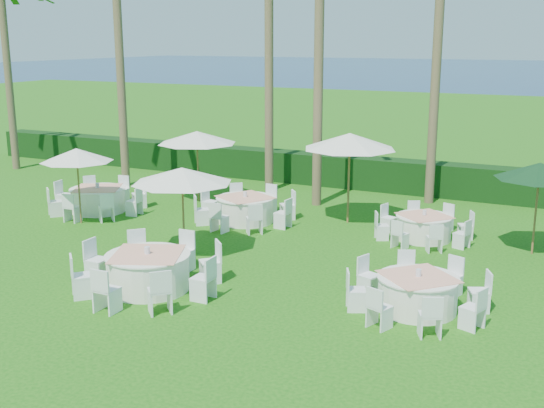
{
  "coord_description": "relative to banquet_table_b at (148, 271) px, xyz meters",
  "views": [
    {
      "loc": [
        9.01,
        -12.67,
        5.66
      ],
      "look_at": [
        1.31,
        3.36,
        1.3
      ],
      "focal_mm": 45.0,
      "sensor_mm": 36.0,
      "label": 1
    }
  ],
  "objects": [
    {
      "name": "ocean",
      "position": [
        -0.02,
        102.55,
        -0.45
      ],
      "size": [
        260.0,
        260.0,
        0.0
      ],
      "primitive_type": "plane",
      "color": "#081F54",
      "rests_on": "ground"
    },
    {
      "name": "palm_d",
      "position": [
        3.87,
        11.29,
        4.85
      ],
      "size": [
        4.41,
        4.08,
        9.66
      ],
      "color": "brown",
      "rests_on": "ground"
    },
    {
      "name": "umbrella_b",
      "position": [
        -0.67,
        2.56,
        1.71
      ],
      "size": [
        2.67,
        2.67,
        2.37
      ],
      "color": "brown",
      "rests_on": "ground"
    },
    {
      "name": "umbrella_d",
      "position": [
        2.18,
        7.52,
        2.13
      ],
      "size": [
        2.89,
        2.89,
        2.82
      ],
      "color": "brown",
      "rests_on": "ground"
    },
    {
      "name": "hedge",
      "position": [
        -0.02,
        12.55,
        0.15
      ],
      "size": [
        34.0,
        1.0,
        1.2
      ],
      "primitive_type": "cube",
      "color": "black",
      "rests_on": "ground"
    },
    {
      "name": "banquet_table_d",
      "position": [
        -5.79,
        5.24,
        -0.03
      ],
      "size": [
        3.22,
        3.22,
        0.97
      ],
      "color": "white",
      "rests_on": "ground"
    },
    {
      "name": "umbrella_c",
      "position": [
        -3.57,
        7.97,
        1.82
      ],
      "size": [
        2.77,
        2.77,
        2.49
      ],
      "color": "brown",
      "rests_on": "ground"
    },
    {
      "name": "banquet_table_b",
      "position": [
        0.0,
        0.0,
        0.0
      ],
      "size": [
        3.4,
        3.4,
        1.02
      ],
      "color": "white",
      "rests_on": "ground"
    },
    {
      "name": "palm_c",
      "position": [
        0.42,
        9.28,
        4.94
      ],
      "size": [
        4.4,
        4.12,
        9.85
      ],
      "color": "brown",
      "rests_on": "ground"
    },
    {
      "name": "banquet_table_c",
      "position": [
        5.89,
        1.44,
        -0.05
      ],
      "size": [
        2.95,
        2.95,
        0.92
      ],
      "color": "white",
      "rests_on": "ground"
    },
    {
      "name": "palm_f",
      "position": [
        -14.08,
        9.73,
        4.04
      ],
      "size": [
        4.4,
        3.95,
        8.09
      ],
      "color": "brown",
      "rests_on": "ground"
    },
    {
      "name": "umbrella_a",
      "position": [
        -5.32,
        3.84,
        1.71
      ],
      "size": [
        2.22,
        2.22,
        2.36
      ],
      "color": "brown",
      "rests_on": "ground"
    },
    {
      "name": "ground",
      "position": [
        -0.02,
        0.55,
        -0.45
      ],
      "size": [
        120.0,
        120.0,
        0.0
      ],
      "primitive_type": "plane",
      "color": "#15540E",
      "rests_on": "ground"
    },
    {
      "name": "umbrella_green",
      "position": [
        7.72,
        6.64,
        1.82
      ],
      "size": [
        2.32,
        2.32,
        2.49
      ],
      "color": "brown",
      "rests_on": "ground"
    },
    {
      "name": "banquet_table_e",
      "position": [
        -0.76,
        6.22,
        -0.03
      ],
      "size": [
        3.21,
        3.21,
        0.97
      ],
      "color": "white",
      "rests_on": "ground"
    },
    {
      "name": "palm_b",
      "position": [
        -2.05,
        10.6,
        4.27
      ],
      "size": [
        4.4,
        3.95,
        8.54
      ],
      "color": "brown",
      "rests_on": "ground"
    },
    {
      "name": "banquet_table_f",
      "position": [
        4.76,
        6.74,
        -0.08
      ],
      "size": [
        2.76,
        2.76,
        0.86
      ],
      "color": "white",
      "rests_on": "ground"
    },
    {
      "name": "palm_a",
      "position": [
        -7.52,
        8.99,
        4.48
      ],
      "size": [
        4.41,
        4.04,
        8.94
      ],
      "color": "brown",
      "rests_on": "ground"
    }
  ]
}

